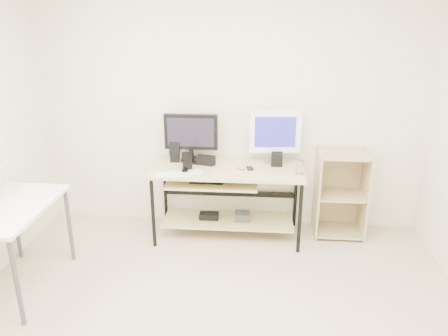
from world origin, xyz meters
TOP-DOWN VIEW (x-y plane):
  - room at (-0.14, 0.04)m, footprint 4.01×4.01m
  - desk at (-0.03, 1.66)m, footprint 1.50×0.65m
  - side_table at (-1.68, 0.60)m, footprint 0.60×1.00m
  - shelf_unit at (1.15, 1.82)m, footprint 0.50×0.40m
  - black_monitor at (-0.39, 1.82)m, footprint 0.54×0.23m
  - white_imac at (0.46, 1.84)m, footprint 0.52×0.16m
  - keyboard at (-0.45, 1.44)m, footprint 0.45×0.28m
  - mouse at (0.14, 1.64)m, footprint 0.11×0.13m
  - center_speaker at (-0.23, 1.73)m, footprint 0.20×0.12m
  - speaker_left at (-0.56, 1.82)m, footprint 0.11×0.11m
  - speaker_right at (0.49, 1.77)m, footprint 0.11×0.11m
  - audio_controller at (-0.39, 1.55)m, footprint 0.10×0.08m
  - volume_puck at (-0.40, 1.48)m, footprint 0.08×0.08m
  - smartphone at (0.22, 1.65)m, footprint 0.08×0.12m
  - coaster at (0.70, 1.54)m, footprint 0.09×0.09m
  - drinking_glass at (0.70, 1.54)m, footprint 0.07×0.07m

SIDE VIEW (x-z plane):
  - shelf_unit at x=1.15m, z-range 0.00..0.90m
  - desk at x=-0.03m, z-range 0.16..0.91m
  - side_table at x=-1.68m, z-range 0.30..1.05m
  - coaster at x=0.70m, z-range 0.75..0.76m
  - smartphone at x=0.22m, z-range 0.75..0.76m
  - keyboard at x=-0.45m, z-range 0.75..0.77m
  - volume_puck at x=-0.40m, z-range 0.75..0.78m
  - mouse at x=0.14m, z-range 0.75..0.79m
  - center_speaker at x=-0.23m, z-range 0.75..0.84m
  - speaker_right at x=0.49m, z-range 0.75..0.88m
  - drinking_glass at x=0.70m, z-range 0.76..0.89m
  - audio_controller at x=-0.39m, z-range 0.75..0.93m
  - speaker_left at x=-0.56m, z-range 0.76..0.96m
  - black_monitor at x=-0.39m, z-range 0.79..1.28m
  - white_imac at x=0.46m, z-range 0.79..1.34m
  - room at x=-0.14m, z-range 0.01..2.63m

